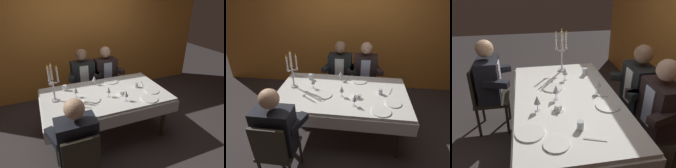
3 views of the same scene
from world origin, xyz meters
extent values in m
plane|color=#3A3434|center=(0.00, 0.00, 0.00)|extent=(12.00, 12.00, 0.00)
cube|color=orange|center=(0.00, 1.66, 1.35)|extent=(6.00, 0.12, 2.70)
cube|color=white|center=(0.00, 0.00, 0.72)|extent=(1.90, 1.10, 0.04)
cube|color=white|center=(0.00, 0.00, 0.61)|extent=(1.94, 1.14, 0.18)
cylinder|color=#2F2B1F|center=(-0.83, -0.43, 0.35)|extent=(0.07, 0.07, 0.70)
cylinder|color=#2F2B1F|center=(0.83, -0.43, 0.35)|extent=(0.07, 0.07, 0.70)
cylinder|color=#2F2B1F|center=(-0.83, 0.43, 0.35)|extent=(0.07, 0.07, 0.70)
cylinder|color=#2F2B1F|center=(0.83, 0.43, 0.35)|extent=(0.07, 0.07, 0.70)
cylinder|color=silver|center=(-0.75, 0.07, 0.75)|extent=(0.11, 0.11, 0.02)
cylinder|color=silver|center=(-0.75, 0.07, 0.90)|extent=(0.02, 0.02, 0.28)
cylinder|color=silver|center=(-0.75, 0.07, 1.08)|extent=(0.04, 0.04, 0.02)
cylinder|color=white|center=(-0.75, 0.07, 1.18)|extent=(0.02, 0.02, 0.19)
ellipsoid|color=yellow|center=(-0.75, 0.07, 1.30)|extent=(0.02, 0.02, 0.03)
cylinder|color=silver|center=(-0.71, 0.07, 1.02)|extent=(0.07, 0.01, 0.01)
cylinder|color=silver|center=(-0.67, 0.07, 1.04)|extent=(0.04, 0.04, 0.02)
cylinder|color=white|center=(-0.67, 0.07, 1.14)|extent=(0.02, 0.02, 0.19)
ellipsoid|color=yellow|center=(-0.67, 0.07, 1.26)|extent=(0.02, 0.02, 0.03)
cylinder|color=silver|center=(-0.77, 0.10, 1.02)|extent=(0.05, 0.07, 0.01)
cylinder|color=silver|center=(-0.78, 0.13, 1.04)|extent=(0.04, 0.04, 0.02)
cylinder|color=white|center=(-0.78, 0.13, 1.14)|extent=(0.02, 0.02, 0.19)
ellipsoid|color=yellow|center=(-0.78, 0.13, 1.26)|extent=(0.02, 0.02, 0.03)
cylinder|color=silver|center=(-0.77, 0.03, 1.02)|extent=(0.05, 0.07, 0.01)
cylinder|color=silver|center=(-0.78, 0.00, 1.04)|extent=(0.04, 0.04, 0.02)
cylinder|color=white|center=(-0.78, 0.00, 1.14)|extent=(0.02, 0.02, 0.19)
ellipsoid|color=yellow|center=(-0.78, 0.00, 1.26)|extent=(0.02, 0.02, 0.03)
cylinder|color=white|center=(-0.25, -0.12, 0.75)|extent=(0.24, 0.24, 0.01)
cylinder|color=white|center=(0.24, 0.37, 0.75)|extent=(0.25, 0.25, 0.01)
cylinder|color=white|center=(0.54, -0.41, 0.75)|extent=(0.24, 0.24, 0.01)
cylinder|color=white|center=(0.71, -0.22, 0.75)|extent=(0.21, 0.21, 0.01)
cylinder|color=silver|center=(0.20, -0.33, 0.74)|extent=(0.06, 0.06, 0.00)
cylinder|color=silver|center=(0.20, -0.33, 0.78)|extent=(0.01, 0.01, 0.07)
cone|color=silver|center=(0.20, -0.33, 0.86)|extent=(0.07, 0.07, 0.08)
cylinder|color=maroon|center=(0.20, -0.33, 0.84)|extent=(0.04, 0.04, 0.03)
cylinder|color=silver|center=(0.01, -0.12, 0.74)|extent=(0.06, 0.06, 0.00)
cylinder|color=silver|center=(0.01, -0.12, 0.78)|extent=(0.01, 0.01, 0.07)
cone|color=silver|center=(0.01, -0.12, 0.86)|extent=(0.07, 0.07, 0.08)
cylinder|color=maroon|center=(0.01, -0.12, 0.84)|extent=(0.04, 0.04, 0.03)
cylinder|color=silver|center=(-0.06, 0.36, 0.74)|extent=(0.06, 0.06, 0.00)
cylinder|color=silver|center=(-0.06, 0.36, 0.78)|extent=(0.01, 0.01, 0.07)
cone|color=silver|center=(-0.06, 0.36, 0.86)|extent=(0.07, 0.07, 0.08)
cylinder|color=#E0D172|center=(-0.06, 0.36, 0.84)|extent=(0.04, 0.04, 0.03)
cylinder|color=silver|center=(-0.44, 0.06, 0.74)|extent=(0.06, 0.06, 0.00)
cylinder|color=silver|center=(-0.44, 0.06, 0.78)|extent=(0.01, 0.01, 0.07)
cone|color=silver|center=(-0.44, 0.06, 0.86)|extent=(0.07, 0.07, 0.08)
cylinder|color=silver|center=(0.55, 0.01, 0.78)|extent=(0.06, 0.06, 0.08)
cylinder|color=silver|center=(-0.56, 0.33, 0.79)|extent=(0.07, 0.07, 0.09)
cylinder|color=white|center=(0.22, -0.13, 0.74)|extent=(0.12, 0.12, 0.01)
cylinder|color=white|center=(0.22, -0.13, 0.77)|extent=(0.08, 0.08, 0.05)
torus|color=white|center=(0.27, -0.13, 0.78)|extent=(0.04, 0.01, 0.04)
cube|color=#B7B7BC|center=(0.04, 0.35, 0.74)|extent=(0.07, 0.17, 0.01)
cube|color=#B7B7BC|center=(-0.78, 0.41, 0.74)|extent=(0.17, 0.05, 0.01)
cube|color=#B7B7BC|center=(0.71, 0.10, 0.74)|extent=(0.08, 0.19, 0.01)
cylinder|color=#2F2B1F|center=(-0.46, -0.70, 0.21)|extent=(0.04, 0.04, 0.42)
cylinder|color=#2F2B1F|center=(-0.82, -0.70, 0.21)|extent=(0.04, 0.04, 0.42)
cube|color=#2F2B1F|center=(-0.64, -0.88, 0.44)|extent=(0.42, 0.42, 0.04)
cube|color=#2F2B1F|center=(-0.64, -1.07, 0.68)|extent=(0.38, 0.04, 0.44)
cube|color=black|center=(-0.64, -0.88, 0.73)|extent=(0.42, 0.26, 0.54)
cube|color=white|center=(-0.64, -0.75, 0.76)|extent=(0.16, 0.01, 0.40)
sphere|color=#DBAA82|center=(-0.64, -0.88, 1.14)|extent=(0.21, 0.21, 0.21)
cube|color=black|center=(-0.42, -0.78, 0.77)|extent=(0.19, 0.34, 0.08)
cube|color=black|center=(-0.86, -0.78, 0.77)|extent=(0.19, 0.34, 0.08)
cylinder|color=#2F2B1F|center=(-0.31, 0.70, 0.21)|extent=(0.04, 0.04, 0.42)
cylinder|color=#2F2B1F|center=(0.05, 0.70, 0.21)|extent=(0.04, 0.04, 0.42)
cylinder|color=#2F2B1F|center=(-0.31, 1.06, 0.21)|extent=(0.04, 0.04, 0.42)
cylinder|color=#2F2B1F|center=(0.05, 1.06, 0.21)|extent=(0.04, 0.04, 0.42)
cube|color=#2F2B1F|center=(-0.13, 0.88, 0.44)|extent=(0.42, 0.42, 0.04)
cube|color=#2F2B1F|center=(-0.13, 1.07, 0.68)|extent=(0.38, 0.04, 0.44)
cube|color=black|center=(-0.13, 0.88, 0.73)|extent=(0.42, 0.26, 0.54)
cube|color=white|center=(-0.13, 0.75, 0.76)|extent=(0.16, 0.01, 0.40)
sphere|color=#936F53|center=(-0.13, 0.88, 1.14)|extent=(0.21, 0.21, 0.21)
cube|color=black|center=(-0.35, 0.78, 0.77)|extent=(0.19, 0.34, 0.08)
cube|color=black|center=(0.09, 0.78, 0.77)|extent=(0.19, 0.34, 0.08)
cylinder|color=#2F2B1F|center=(0.16, 0.70, 0.21)|extent=(0.04, 0.04, 0.42)
cylinder|color=#2F2B1F|center=(0.52, 0.70, 0.21)|extent=(0.04, 0.04, 0.42)
cylinder|color=#2F2B1F|center=(0.16, 1.06, 0.21)|extent=(0.04, 0.04, 0.42)
cylinder|color=#2F2B1F|center=(0.52, 1.06, 0.21)|extent=(0.04, 0.04, 0.42)
cube|color=#2F2B1F|center=(0.34, 0.88, 0.44)|extent=(0.42, 0.42, 0.04)
cube|color=#2F2B1F|center=(0.34, 1.07, 0.68)|extent=(0.38, 0.04, 0.44)
cube|color=#2A1F21|center=(0.34, 0.88, 0.73)|extent=(0.42, 0.26, 0.54)
cube|color=silver|center=(0.34, 0.75, 0.76)|extent=(0.16, 0.01, 0.40)
sphere|color=#D6A68A|center=(0.34, 0.88, 1.14)|extent=(0.21, 0.21, 0.21)
cube|color=#2A1F21|center=(0.12, 0.78, 0.77)|extent=(0.19, 0.34, 0.08)
cube|color=#2A1F21|center=(0.56, 0.78, 0.77)|extent=(0.19, 0.34, 0.08)
camera|label=1|loc=(-0.90, -2.48, 2.14)|focal=30.75mm
camera|label=2|loc=(0.25, -2.34, 2.16)|focal=30.02mm
camera|label=3|loc=(2.09, -0.40, 1.95)|focal=36.61mm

